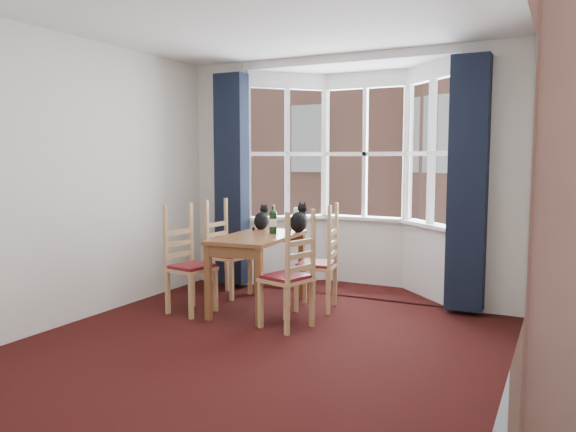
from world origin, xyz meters
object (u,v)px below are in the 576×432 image
Objects in this scene: candle_short at (302,213)px; chair_left_far at (223,256)px; chair_right_near at (294,280)px; chair_right_far at (325,266)px; chair_left_near at (185,267)px; cat_left at (262,219)px; wine_bottle at (273,221)px; candle_tall at (296,212)px; candle_extra at (313,214)px; cat_right at (299,220)px; dining_table at (258,246)px.

chair_left_far is at bearing -120.23° from candle_short.
chair_right_near is at bearing -67.34° from candle_short.
chair_right_far is 1.38m from candle_short.
chair_right_near is 9.74× the size of candle_short.
chair_left_near is 1.08m from cat_left.
chair_left_near is 1.06m from wine_bottle.
candle_short is (0.11, 0.89, 0.00)m from cat_left.
chair_left_near is 1.00× the size of chair_right_near.
cat_left is 2.60× the size of candle_tall.
chair_right_far is 1.40m from candle_tall.
chair_right_far is (1.29, 0.72, 0.00)m from chair_left_near.
chair_right_far is 1.32m from candle_extra.
chair_left_far is 0.65m from cat_left.
cat_right is at bearing 42.99° from chair_left_near.
candle_extra is at bearing 88.75° from dining_table.
wine_bottle is 1.17m from candle_short.
chair_right_near is 2.01m from candle_extra.
cat_right is 1.00m from candle_short.
chair_left_far is (-0.04, 0.79, 0.00)m from chair_left_near.
chair_right_near is (1.34, -0.85, 0.00)m from chair_left_far.
wine_bottle is 2.74× the size of candle_tall.
wine_bottle is 1.16m from candle_tall.
candle_short is at bearing 21.30° from candle_tall.
cat_left is at bearing 114.80° from dining_table.
cat_right is 0.31m from wine_bottle.
candle_extra is at bearing 119.76° from chair_right_far.
candle_short is (0.58, 0.99, 0.45)m from chair_left_far.
cat_left is (-0.86, 0.17, 0.44)m from chair_right_far.
chair_right_near is at bearing -89.27° from chair_right_far.
candle_tall is at bearing 128.98° from chair_right_far.
candle_tall is at bearing 103.18° from wine_bottle.
chair_left_far is 0.91m from wine_bottle.
wine_bottle is (-0.58, 0.68, 0.47)m from chair_right_near.
chair_left_near is 1.91m from candle_short.
candle_short reaches higher than candle_extra.
chair_right_far is at bearing -54.48° from candle_short.
chair_right_far is 2.67× the size of cat_right.
cat_left is 0.95× the size of wine_bottle.
chair_right_far is 12.42× the size of candle_extra.
candle_tall is (0.50, 0.96, 0.46)m from chair_left_far.
chair_right_near is 2.05m from candle_tall.
candle_tall is (0.03, 0.86, 0.01)m from cat_left.
dining_table is 1.39m from candle_extra.
chair_right_far is 7.93× the size of candle_tall.
chair_left_near is at bearing -104.64° from candle_tall.
chair_left_near is 1.34m from cat_right.
chair_left_near is 1.97m from candle_extra.
candle_short is at bearing -171.83° from candle_extra.
chair_left_far is 2.90× the size of wine_bottle.
chair_right_near is 1.01m from wine_bottle.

